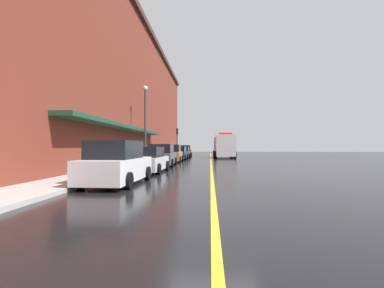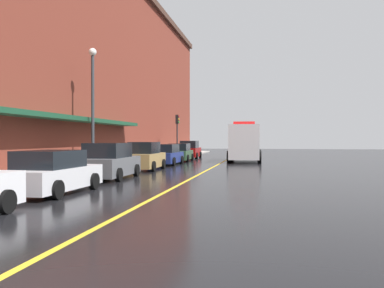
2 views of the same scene
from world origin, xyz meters
The scene contains 17 objects.
ground_plane centered at (0.00, 25.00, 0.00)m, with size 112.00×112.00×0.00m, color black.
sidewalk_left centered at (-6.20, 25.00, 0.07)m, with size 2.40×70.00×0.15m, color #ADA8A0.
lane_center_stripe centered at (0.00, 25.00, 0.00)m, with size 0.16×70.00×0.01m, color gold.
brick_building_left centered at (-13.80, 24.00, 7.89)m, with size 13.98×64.00×15.76m.
parked_car_0 centered at (-4.01, 4.16, 0.85)m, with size 2.16×4.82×1.82m.
parked_car_1 centered at (-3.91, 9.68, 0.74)m, with size 2.14×4.59×1.56m.
parked_car_2 centered at (-4.02, 15.49, 0.83)m, with size 2.21×4.64×1.78m.
parked_car_3 centered at (-3.93, 21.39, 0.83)m, with size 1.98×4.17×1.79m.
parked_car_4 centered at (-3.86, 26.86, 0.75)m, with size 2.05×4.44×1.59m.
parked_car_5 centered at (-3.88, 31.99, 0.75)m, with size 2.12×4.49×1.59m.
parked_car_6 centered at (-4.04, 37.73, 0.84)m, with size 2.08×4.41×1.80m.
box_truck centered at (1.82, 32.85, 1.62)m, with size 2.97×8.16×3.39m.
parking_meter_0 centered at (-5.35, 24.09, 1.06)m, with size 0.14×0.18×1.33m.
parking_meter_1 centered at (-5.35, 12.58, 1.06)m, with size 0.14×0.18×1.33m.
parking_meter_2 centered at (-5.35, 8.33, 1.06)m, with size 0.14×0.18×1.33m.
street_lamp_left centered at (-5.95, 17.95, 4.40)m, with size 0.44×0.44×6.94m.
traffic_light_near centered at (-5.29, 37.49, 3.16)m, with size 0.38×0.36×4.30m.
Camera 1 is at (-0.09, -7.73, 1.58)m, focal length 26.98 mm.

